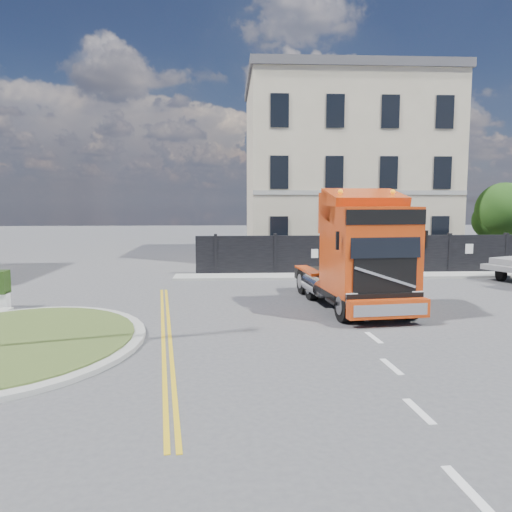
{
  "coord_description": "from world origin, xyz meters",
  "views": [
    {
      "loc": [
        -1.28,
        -16.0,
        3.75
      ],
      "look_at": [
        -0.36,
        1.56,
        1.8
      ],
      "focal_mm": 35.0,
      "sensor_mm": 36.0,
      "label": 1
    }
  ],
  "objects": [
    {
      "name": "ground",
      "position": [
        0.0,
        0.0,
        0.0
      ],
      "size": [
        120.0,
        120.0,
        0.0
      ],
      "primitive_type": "plane",
      "color": "#424244",
      "rests_on": "ground"
    },
    {
      "name": "tree",
      "position": [
        14.38,
        12.1,
        3.05
      ],
      "size": [
        3.2,
        3.2,
        4.8
      ],
      "color": "#382619",
      "rests_on": "ground"
    },
    {
      "name": "hoarding_fence",
      "position": [
        6.55,
        9.0,
        1.0
      ],
      "size": [
        18.8,
        0.25,
        2.0
      ],
      "color": "black",
      "rests_on": "ground"
    },
    {
      "name": "pavement_far",
      "position": [
        6.0,
        8.1,
        0.06
      ],
      "size": [
        20.0,
        1.6,
        0.12
      ],
      "primitive_type": "cube",
      "color": "#989893",
      "rests_on": "ground"
    },
    {
      "name": "truck",
      "position": [
        3.16,
        0.57,
        1.8
      ],
      "size": [
        3.26,
        6.96,
        4.02
      ],
      "rotation": [
        0.0,
        0.0,
        0.12
      ],
      "color": "black",
      "rests_on": "ground"
    },
    {
      "name": "georgian_building",
      "position": [
        6.0,
        16.5,
        5.77
      ],
      "size": [
        12.3,
        10.3,
        12.8
      ],
      "color": "beige",
      "rests_on": "ground"
    },
    {
      "name": "traffic_island",
      "position": [
        -7.0,
        -3.0,
        0.08
      ],
      "size": [
        6.8,
        6.8,
        0.17
      ],
      "color": "#989893",
      "rests_on": "ground"
    }
  ]
}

